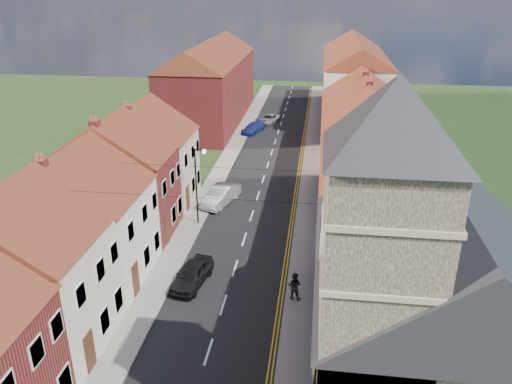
% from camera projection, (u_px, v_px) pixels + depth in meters
% --- Properties ---
extents(road, '(7.00, 90.00, 0.02)m').
position_uv_depth(road, '(263.00, 179.00, 47.16)').
color(road, black).
rests_on(road, ground).
extents(pavement_left, '(1.80, 90.00, 0.12)m').
position_uv_depth(pavement_left, '(218.00, 176.00, 47.66)').
color(pavement_left, '#A39C94').
rests_on(pavement_left, ground).
extents(pavement_right, '(1.80, 90.00, 0.12)m').
position_uv_depth(pavement_right, '(310.00, 181.00, 46.62)').
color(pavement_right, '#A39C94').
rests_on(pavement_right, ground).
extents(church, '(11.25, 14.25, 15.20)m').
position_uv_depth(church, '(423.00, 300.00, 19.41)').
color(church, '#3B3129').
rests_on(church, ground).
extents(cottage_r_tudor, '(8.30, 5.20, 9.00)m').
position_uv_depth(cottage_r_tudor, '(389.00, 225.00, 28.53)').
color(cottage_r_tudor, white).
rests_on(cottage_r_tudor, ground).
extents(cottage_r_white_near, '(8.30, 6.00, 9.00)m').
position_uv_depth(cottage_r_white_near, '(381.00, 189.00, 33.44)').
color(cottage_r_white_near, silver).
rests_on(cottage_r_white_near, ground).
extents(cottage_r_cream_mid, '(8.30, 5.20, 9.00)m').
position_uv_depth(cottage_r_cream_mid, '(374.00, 162.00, 38.37)').
color(cottage_r_cream_mid, silver).
rests_on(cottage_r_cream_mid, ground).
extents(cottage_r_pink, '(8.30, 6.00, 9.00)m').
position_uv_depth(cottage_r_pink, '(368.00, 141.00, 43.30)').
color(cottage_r_pink, beige).
rests_on(cottage_r_pink, ground).
extents(cottage_r_white_far, '(8.30, 5.20, 9.00)m').
position_uv_depth(cottage_r_white_far, '(364.00, 125.00, 48.22)').
color(cottage_r_white_far, silver).
rests_on(cottage_r_white_far, ground).
extents(cottage_r_cream_far, '(8.30, 6.00, 9.00)m').
position_uv_depth(cottage_r_cream_far, '(361.00, 111.00, 53.15)').
color(cottage_r_cream_far, beige).
rests_on(cottage_r_cream_far, ground).
extents(cottage_l_cream, '(8.30, 6.30, 9.10)m').
position_uv_depth(cottage_l_cream, '(15.00, 267.00, 24.19)').
color(cottage_l_cream, white).
rests_on(cottage_l_cream, ground).
extents(cottage_l_white, '(8.30, 6.90, 8.80)m').
position_uv_depth(cottage_l_white, '(76.00, 214.00, 30.09)').
color(cottage_l_white, silver).
rests_on(cottage_l_white, ground).
extents(cottage_l_brick_mid, '(8.30, 5.70, 9.10)m').
position_uv_depth(cottage_l_brick_mid, '(115.00, 175.00, 35.59)').
color(cottage_l_brick_mid, maroon).
rests_on(cottage_l_brick_mid, ground).
extents(cottage_l_pink, '(8.30, 6.30, 8.80)m').
position_uv_depth(cottage_l_pink, '(143.00, 152.00, 40.94)').
color(cottage_l_pink, beige).
rests_on(cottage_l_pink, ground).
extents(block_right_far, '(8.30, 24.20, 10.50)m').
position_uv_depth(block_right_far, '(354.00, 78.00, 66.78)').
color(block_right_far, white).
rests_on(block_right_far, ground).
extents(block_left_far, '(8.30, 24.20, 10.50)m').
position_uv_depth(block_left_far, '(210.00, 81.00, 64.44)').
color(block_left_far, maroon).
rests_on(block_left_far, ground).
extents(lamppost, '(0.88, 0.15, 6.00)m').
position_uv_depth(lamppost, '(197.00, 182.00, 37.11)').
color(lamppost, black).
rests_on(lamppost, pavement_left).
extents(car_near, '(2.29, 4.29, 1.39)m').
position_uv_depth(car_near, '(192.00, 274.00, 30.66)').
color(car_near, black).
rests_on(car_near, ground).
extents(car_mid, '(2.92, 4.87, 1.52)m').
position_uv_depth(car_mid, '(221.00, 195.00, 41.72)').
color(car_mid, '#999CA0').
rests_on(car_mid, ground).
extents(car_far, '(2.99, 4.55, 1.23)m').
position_uv_depth(car_far, '(253.00, 128.00, 61.18)').
color(car_far, navy).
rests_on(car_far, ground).
extents(car_distant, '(2.98, 4.45, 1.13)m').
position_uv_depth(car_distant, '(269.00, 119.00, 65.37)').
color(car_distant, '#989A9F').
rests_on(car_distant, ground).
extents(pedestrian_right, '(0.95, 0.81, 1.73)m').
position_uv_depth(pedestrian_right, '(294.00, 286.00, 28.99)').
color(pedestrian_right, black).
rests_on(pedestrian_right, pavement_right).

